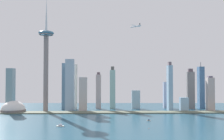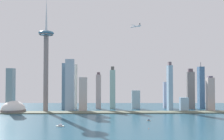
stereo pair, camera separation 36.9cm
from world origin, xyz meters
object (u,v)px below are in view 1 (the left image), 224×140
skyscraper_13 (11,89)px  skyscraper_6 (70,85)px  skyscraper_11 (201,87)px  channel_buoy_0 (149,128)px  skyscraper_10 (113,89)px  boat_3 (149,120)px  skyscraper_3 (170,87)px  skyscraper_5 (98,91)px  skyscraper_4 (166,95)px  skyscraper_12 (210,94)px  boat_1 (60,126)px  skyscraper_7 (83,94)px  observation_tower (46,53)px  stadium_dome (13,110)px  skyscraper_9 (184,104)px  airplane (136,26)px  skyscraper_0 (190,90)px  skyscraper_1 (136,99)px  skyscraper_8 (75,87)px  skyscraper_2 (64,86)px

skyscraper_13 → skyscraper_6: bearing=-1.3°
skyscraper_11 → channel_buoy_0: size_ratio=69.40×
skyscraper_10 → boat_3: size_ratio=16.27×
skyscraper_3 → skyscraper_5: skyscraper_3 is taller
skyscraper_4 → skyscraper_13: bearing=-173.3°
skyscraper_12 → boat_1: 468.66m
skyscraper_7 → skyscraper_10: 112.57m
observation_tower → skyscraper_6: 119.76m
stadium_dome → skyscraper_10: 306.68m
skyscraper_3 → skyscraper_4: skyscraper_3 is taller
observation_tower → boat_1: observation_tower is taller
skyscraper_9 → airplane: size_ratio=1.53×
skyscraper_10 → airplane: airplane is taller
stadium_dome → skyscraper_10: (289.23, 84.56, 57.01)m
skyscraper_9 → airplane: (-156.25, -103.37, 212.81)m
stadium_dome → skyscraper_6: bearing=12.3°
skyscraper_4 → skyscraper_0: bearing=-17.8°
stadium_dome → skyscraper_9: bearing=1.6°
skyscraper_1 → skyscraper_6: skyscraper_6 is taller
skyscraper_4 → skyscraper_5: 224.90m
skyscraper_10 → stadium_dome: bearing=-163.7°
skyscraper_6 → boat_1: bearing=-86.0°
skyscraper_10 → skyscraper_11: bearing=0.1°
skyscraper_5 → skyscraper_12: (337.25, -69.46, -5.46)m
boat_3 → airplane: (-22.42, 64.22, 232.21)m
stadium_dome → channel_buoy_0: bearing=-34.4°
skyscraper_3 → skyscraper_4: size_ratio=1.72×
skyscraper_3 → skyscraper_5: bearing=166.5°
observation_tower → skyscraper_11: size_ratio=2.26×
skyscraper_8 → boat_1: (6.83, -286.82, -69.93)m
skyscraper_9 → skyscraper_11: bearing=42.3°
boat_1 → airplane: 314.41m
skyscraper_5 → skyscraper_2: bearing=-169.6°
skyscraper_5 → boat_3: skyscraper_5 is taller
skyscraper_11 → airplane: size_ratio=5.57×
skyscraper_0 → skyscraper_5: skyscraper_0 is taller
boat_1 → skyscraper_7: bearing=84.5°
skyscraper_9 → skyscraper_0: bearing=55.9°
skyscraper_13 → boat_1: (198.32, -255.15, -62.76)m
skyscraper_4 → airplane: 292.95m
skyscraper_6 → skyscraper_12: 424.57m
skyscraper_11 → observation_tower: bearing=-171.4°
skyscraper_1 → skyscraper_3: 118.16m
skyscraper_8 → skyscraper_9: skyscraper_8 is taller
skyscraper_4 → skyscraper_12: (113.20, -83.71, 8.04)m
observation_tower → skyscraper_2: bearing=48.7°
observation_tower → stadium_dome: observation_tower is taller
skyscraper_3 → skyscraper_12: bearing=-8.1°
skyscraper_12 → channel_buoy_0: 345.31m
stadium_dome → skyscraper_5: (243.62, 82.17, 48.83)m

